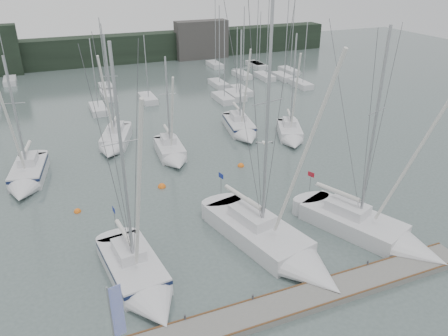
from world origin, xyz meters
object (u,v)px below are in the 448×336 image
object	(u,v)px
sailboat_near_right	(381,235)
sailboat_mid_e	(291,136)
sailboat_near_left	(141,282)
sailboat_mid_c	(172,154)
buoy_b	(241,166)
sailboat_mid_d	(242,130)
buoy_a	(162,187)
dock_banner	(116,316)
sailboat_mid_b	(114,143)
sailboat_near_center	(282,249)
sailboat_mid_a	(27,178)
buoy_c	(78,212)

from	to	relation	value
sailboat_near_right	sailboat_mid_e	world-z (taller)	sailboat_near_right
sailboat_near_left	sailboat_mid_c	bearing A→B (deg)	61.29
buoy_b	sailboat_near_right	bearing A→B (deg)	-75.07
sailboat_mid_d	buoy_a	size ratio (longest dim) A/B	17.39
sailboat_near_right	sailboat_mid_c	distance (m)	20.83
buoy_a	dock_banner	xyz separation A→B (m)	(-6.51, -16.78, 3.01)
dock_banner	sailboat_mid_b	bearing A→B (deg)	67.75
sailboat_mid_d	sailboat_near_left	bearing A→B (deg)	-118.23
buoy_b	buoy_a	bearing A→B (deg)	-171.46
sailboat_near_left	sailboat_near_right	world-z (taller)	sailboat_near_right
sailboat_mid_c	sailboat_mid_b	bearing A→B (deg)	136.91
buoy_a	sailboat_mid_b	bearing A→B (deg)	102.76
sailboat_near_left	sailboat_mid_b	bearing A→B (deg)	77.73
sailboat_mid_e	sailboat_near_left	bearing A→B (deg)	-117.00
sailboat_near_center	sailboat_mid_d	world-z (taller)	sailboat_near_center
sailboat_mid_a	buoy_c	xyz separation A→B (m)	(3.53, -6.28, -0.63)
sailboat_near_center	sailboat_mid_d	size ratio (longest dim) A/B	1.44
sailboat_mid_c	sailboat_mid_d	size ratio (longest dim) A/B	0.88
sailboat_mid_d	sailboat_mid_e	world-z (taller)	sailboat_mid_d
sailboat_mid_a	sailboat_mid_c	xyz separation A→B (m)	(13.08, 0.20, -0.06)
sailboat_mid_c	dock_banner	distance (m)	23.71
sailboat_mid_b	sailboat_mid_c	world-z (taller)	sailboat_mid_b
sailboat_near_left	buoy_a	bearing A→B (deg)	63.01
sailboat_near_right	buoy_a	xyz separation A→B (m)	(-11.91, 13.51, -0.58)
sailboat_mid_c	sailboat_mid_e	world-z (taller)	sailboat_mid_e
buoy_b	sailboat_mid_b	bearing A→B (deg)	139.04
sailboat_near_center	dock_banner	world-z (taller)	sailboat_near_center
sailboat_mid_d	dock_banner	world-z (taller)	sailboat_mid_d
sailboat_near_left	sailboat_mid_a	xyz separation A→B (m)	(-6.19, 16.87, 0.02)
sailboat_near_center	sailboat_mid_a	bearing A→B (deg)	118.22
sailboat_mid_a	buoy_a	size ratio (longest dim) A/B	17.08
sailboat_near_left	sailboat_mid_a	size ratio (longest dim) A/B	1.30
sailboat_mid_d	dock_banner	bearing A→B (deg)	-115.88
sailboat_near_center	buoy_a	world-z (taller)	sailboat_near_center
sailboat_near_right	dock_banner	distance (m)	18.86
sailboat_near_center	sailboat_mid_a	size ratio (longest dim) A/B	1.46
sailboat_mid_c	sailboat_mid_e	bearing A→B (deg)	3.89
dock_banner	buoy_c	bearing A→B (deg)	78.88
sailboat_mid_a	sailboat_mid_c	world-z (taller)	sailboat_mid_a
buoy_c	sailboat_near_left	bearing A→B (deg)	-75.88
sailboat_near_right	sailboat_mid_b	distance (m)	27.57
buoy_c	dock_banner	bearing A→B (deg)	-87.77
sailboat_mid_a	sailboat_mid_b	bearing A→B (deg)	42.05
sailboat_near_right	sailboat_mid_b	size ratio (longest dim) A/B	1.27
sailboat_mid_e	buoy_b	world-z (taller)	sailboat_mid_e
sailboat_mid_e	buoy_b	distance (m)	8.57
sailboat_near_right	sailboat_mid_c	xyz separation A→B (m)	(-9.46, 18.55, -0.02)
sailboat_mid_d	buoy_a	bearing A→B (deg)	-133.85
sailboat_near_center	sailboat_mid_e	distance (m)	20.57
sailboat_mid_e	buoy_a	distance (m)	16.44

